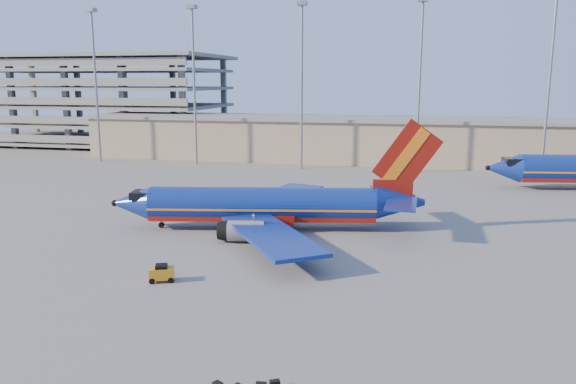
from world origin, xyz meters
name	(u,v)px	position (x,y,z in m)	size (l,w,h in m)	color
ground	(255,239)	(0.00, 0.00, 0.00)	(220.00, 220.00, 0.00)	slate
terminal_building	(390,140)	(10.00, 58.00, 4.32)	(122.00, 16.00, 8.50)	gray
parking_garage	(98,96)	(-62.00, 74.05, 11.73)	(62.00, 32.00, 21.40)	slate
light_mast_row	(360,68)	(5.00, 46.00, 17.55)	(101.60, 1.60, 28.65)	gray
aircraft_main	(270,206)	(0.41, 4.27, 2.49)	(34.19, 32.58, 11.68)	navy
baggage_tug	(162,273)	(-3.73, -13.01, 0.71)	(2.18, 1.76, 1.36)	orange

